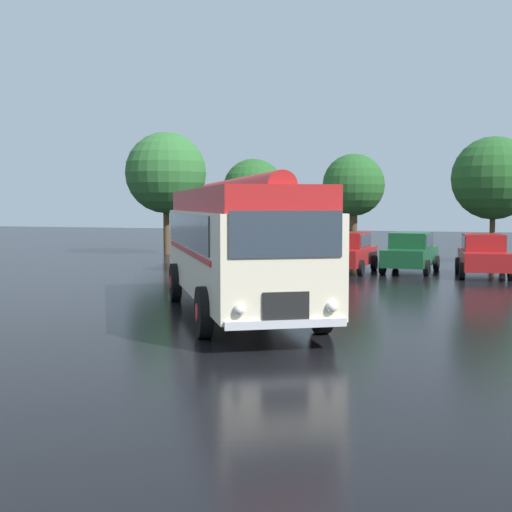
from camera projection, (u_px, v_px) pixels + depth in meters
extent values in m
plane|color=black|center=(255.00, 319.00, 17.59)|extent=(120.00, 120.00, 0.00)
cube|color=beige|center=(237.00, 252.00, 18.28)|extent=(7.32, 9.85, 2.10)
cube|color=red|center=(237.00, 200.00, 18.19)|extent=(7.05, 9.57, 0.56)
cylinder|color=red|center=(237.00, 190.00, 18.17)|extent=(5.44, 8.43, 0.60)
cube|color=#2D3842|center=(282.00, 229.00, 18.80)|extent=(4.18, 6.86, 0.84)
cube|color=#2D3842|center=(186.00, 230.00, 18.27)|extent=(4.18, 6.86, 0.84)
cube|color=red|center=(283.00, 250.00, 18.74)|extent=(4.28, 7.03, 0.12)
cube|color=red|center=(187.00, 251.00, 18.21)|extent=(4.28, 7.03, 0.12)
cube|color=#2D3842|center=(286.00, 234.00, 13.34)|extent=(1.90, 1.17, 0.88)
cube|color=black|center=(286.00, 307.00, 13.44)|extent=(0.80, 0.52, 0.56)
cube|color=silver|center=(286.00, 324.00, 13.44)|extent=(2.08, 1.32, 0.16)
sphere|color=white|center=(332.00, 307.00, 13.62)|extent=(0.22, 0.22, 0.22)
sphere|color=white|center=(239.00, 310.00, 13.24)|extent=(0.22, 0.22, 0.22)
cylinder|color=black|center=(321.00, 308.00, 15.61)|extent=(0.81, 1.09, 1.10)
cylinder|color=red|center=(321.00, 308.00, 15.61)|extent=(0.47, 0.50, 0.39)
cylinder|color=black|center=(204.00, 312.00, 15.06)|extent=(0.81, 1.09, 1.10)
cylinder|color=red|center=(204.00, 312.00, 15.06)|extent=(0.47, 0.50, 0.39)
cylinder|color=black|center=(262.00, 280.00, 21.46)|extent=(0.81, 1.09, 1.10)
cylinder|color=red|center=(262.00, 280.00, 21.46)|extent=(0.47, 0.50, 0.39)
cylinder|color=black|center=(175.00, 282.00, 20.91)|extent=(0.81, 1.09, 1.10)
cylinder|color=red|center=(175.00, 282.00, 20.91)|extent=(0.47, 0.50, 0.39)
cube|color=silver|center=(278.00, 253.00, 31.41)|extent=(1.74, 4.22, 0.70)
cube|color=silver|center=(279.00, 238.00, 31.50)|extent=(1.52, 2.20, 0.64)
cube|color=#2D3842|center=(296.00, 238.00, 31.25)|extent=(0.04, 1.93, 0.50)
cube|color=#2D3842|center=(263.00, 238.00, 31.76)|extent=(0.04, 1.93, 0.50)
cylinder|color=black|center=(288.00, 264.00, 29.92)|extent=(0.21, 0.64, 0.64)
cylinder|color=black|center=(249.00, 263.00, 30.51)|extent=(0.21, 0.64, 0.64)
cylinder|color=black|center=(305.00, 260.00, 32.36)|extent=(0.21, 0.64, 0.64)
cylinder|color=black|center=(269.00, 259.00, 32.95)|extent=(0.21, 0.64, 0.64)
cube|color=maroon|center=(347.00, 256.00, 29.68)|extent=(1.84, 4.25, 0.70)
cube|color=maroon|center=(348.00, 240.00, 29.77)|extent=(1.57, 2.23, 0.64)
cube|color=#2D3842|center=(366.00, 240.00, 29.50)|extent=(0.09, 1.93, 0.50)
cube|color=#2D3842|center=(330.00, 240.00, 30.04)|extent=(0.09, 1.93, 0.50)
cylinder|color=black|center=(361.00, 268.00, 28.18)|extent=(0.22, 0.65, 0.64)
cylinder|color=black|center=(318.00, 266.00, 28.81)|extent=(0.22, 0.65, 0.64)
cylinder|color=black|center=(374.00, 263.00, 30.61)|extent=(0.22, 0.65, 0.64)
cylinder|color=black|center=(334.00, 262.00, 31.24)|extent=(0.22, 0.65, 0.64)
cube|color=#144C28|center=(410.00, 256.00, 29.65)|extent=(1.93, 4.29, 0.70)
cube|color=#144C28|center=(411.00, 240.00, 29.74)|extent=(1.62, 2.26, 0.64)
cube|color=#2D3842|center=(430.00, 240.00, 29.45)|extent=(0.13, 1.93, 0.50)
cube|color=#2D3842|center=(393.00, 240.00, 30.03)|extent=(0.13, 1.93, 0.50)
cylinder|color=black|center=(427.00, 268.00, 28.14)|extent=(0.24, 0.65, 0.64)
cylinder|color=black|center=(383.00, 266.00, 28.81)|extent=(0.24, 0.65, 0.64)
cylinder|color=black|center=(436.00, 263.00, 30.54)|extent=(0.24, 0.65, 0.64)
cylinder|color=black|center=(395.00, 262.00, 31.21)|extent=(0.24, 0.65, 0.64)
cube|color=maroon|center=(483.00, 259.00, 27.98)|extent=(2.18, 4.37, 0.70)
cube|color=maroon|center=(483.00, 242.00, 28.08)|extent=(1.74, 2.34, 0.64)
cube|color=#2D3842|center=(503.00, 242.00, 27.92)|extent=(0.25, 1.92, 0.50)
cube|color=#2D3842|center=(463.00, 242.00, 28.24)|extent=(0.25, 1.92, 0.50)
cylinder|color=black|center=(511.00, 272.00, 26.55)|extent=(0.27, 0.66, 0.64)
cylinder|color=black|center=(462.00, 271.00, 26.93)|extent=(0.27, 0.66, 0.64)
cylinder|color=black|center=(502.00, 266.00, 29.09)|extent=(0.27, 0.66, 0.64)
cylinder|color=black|center=(458.00, 265.00, 29.47)|extent=(0.27, 0.66, 0.64)
cube|color=silver|center=(235.00, 234.00, 32.67)|extent=(2.29, 4.08, 2.10)
cube|color=#A4A4A4|center=(206.00, 243.00, 30.03)|extent=(2.03, 1.88, 1.60)
cube|color=#2D3842|center=(196.00, 237.00, 29.21)|extent=(1.70, 0.16, 0.72)
cylinder|color=black|center=(229.00, 263.00, 29.73)|extent=(0.30, 0.82, 0.80)
cylinder|color=black|center=(185.00, 261.00, 30.56)|extent=(0.30, 0.82, 0.80)
cylinder|color=black|center=(262.00, 257.00, 33.00)|extent=(0.30, 0.82, 0.80)
cylinder|color=black|center=(221.00, 256.00, 33.82)|extent=(0.30, 0.82, 0.80)
cylinder|color=#4C3823|center=(166.00, 229.00, 40.32)|extent=(0.34, 0.34, 2.90)
sphere|color=#2D662D|center=(166.00, 173.00, 40.09)|extent=(4.56, 4.56, 4.56)
sphere|color=#2D662D|center=(161.00, 167.00, 39.75)|extent=(2.67, 2.67, 2.67)
cylinder|color=#4C3823|center=(254.00, 235.00, 38.71)|extent=(0.25, 0.25, 2.35)
sphere|color=#235623|center=(254.00, 190.00, 38.53)|extent=(3.36, 3.36, 3.36)
sphere|color=#235623|center=(248.00, 185.00, 38.81)|extent=(2.57, 2.57, 2.57)
cylinder|color=#4C3823|center=(353.00, 234.00, 35.80)|extent=(0.39, 0.39, 2.64)
sphere|color=#235623|center=(354.00, 185.00, 35.62)|extent=(3.11, 3.11, 3.11)
sphere|color=#235623|center=(346.00, 190.00, 35.75)|extent=(2.17, 2.17, 2.17)
cylinder|color=#4C3823|center=(492.00, 236.00, 34.28)|extent=(0.25, 0.25, 2.60)
sphere|color=#235623|center=(494.00, 178.00, 34.08)|extent=(3.98, 3.98, 3.98)
sphere|color=#235623|center=(487.00, 175.00, 34.36)|extent=(2.33, 2.33, 2.33)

